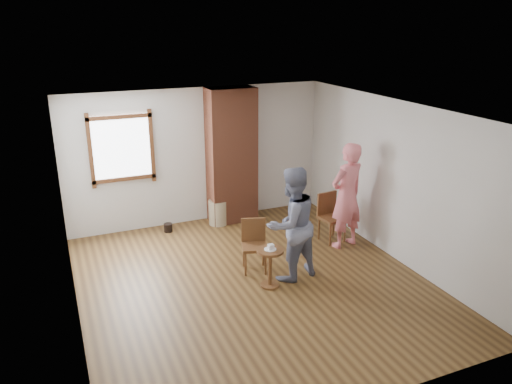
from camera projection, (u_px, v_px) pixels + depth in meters
ground at (253, 283)px, 7.55m from camera, size 5.50×5.50×0.00m
room_shell at (234, 158)px, 7.46m from camera, size 5.04×5.52×2.62m
brick_chimney at (232, 156)px, 9.52m from camera, size 0.90×0.50×2.60m
stoneware_crock at (218, 212)px, 9.66m from camera, size 0.48×0.48×0.48m
dark_pot at (168, 228)px, 9.34m from camera, size 0.16×0.16×0.16m
dining_chair_left at (254, 242)px, 7.84m from camera, size 0.48×0.48×0.83m
dining_chair_right at (330, 214)px, 8.89m from camera, size 0.45×0.45×0.87m
side_table at (270, 262)px, 7.34m from camera, size 0.40×0.40×0.60m
cake_plate at (270, 249)px, 7.27m from camera, size 0.18×0.18×0.01m
cake_slice at (271, 247)px, 7.26m from camera, size 0.08×0.07×0.06m
man at (291, 224)px, 7.44m from camera, size 0.99×0.85×1.76m
person_pink at (347, 196)px, 8.50m from camera, size 0.76×0.58×1.85m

